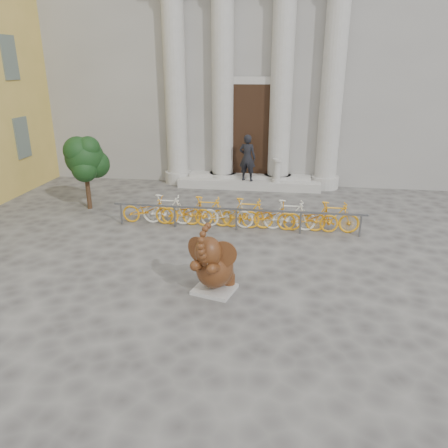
# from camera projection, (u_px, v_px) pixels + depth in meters

# --- Properties ---
(ground) EXTENTS (80.00, 80.00, 0.00)m
(ground) POSITION_uv_depth(u_px,v_px,m) (211.00, 294.00, 10.03)
(ground) COLOR #474442
(ground) RESTS_ON ground
(classical_building) EXTENTS (22.00, 10.70, 12.00)m
(classical_building) POSITION_uv_depth(u_px,v_px,m) (261.00, 42.00, 21.83)
(classical_building) COLOR gray
(classical_building) RESTS_ON ground
(entrance_steps) EXTENTS (6.00, 1.20, 0.36)m
(entrance_steps) POSITION_uv_depth(u_px,v_px,m) (249.00, 183.00, 18.69)
(entrance_steps) COLOR #A8A59E
(entrance_steps) RESTS_ON ground
(elephant_statue) EXTENTS (1.17, 1.41, 1.79)m
(elephant_statue) POSITION_uv_depth(u_px,v_px,m) (214.00, 266.00, 9.93)
(elephant_statue) COLOR #A8A59E
(elephant_statue) RESTS_ON ground
(bike_rack) EXTENTS (8.00, 0.53, 1.00)m
(bike_rack) POSITION_uv_depth(u_px,v_px,m) (237.00, 213.00, 13.96)
(bike_rack) COLOR slate
(bike_rack) RESTS_ON ground
(tree) EXTENTS (1.53, 1.39, 2.65)m
(tree) POSITION_uv_depth(u_px,v_px,m) (85.00, 159.00, 15.34)
(tree) COLOR #332114
(tree) RESTS_ON ground
(pedestrian) EXTENTS (0.78, 0.59, 1.93)m
(pedestrian) POSITION_uv_depth(u_px,v_px,m) (247.00, 158.00, 18.05)
(pedestrian) COLOR black
(pedestrian) RESTS_ON entrance_steps
(balustrade_post) EXTENTS (0.39, 0.39, 0.97)m
(balustrade_post) POSITION_uv_depth(u_px,v_px,m) (277.00, 171.00, 18.04)
(balustrade_post) COLOR #A8A59E
(balustrade_post) RESTS_ON entrance_steps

